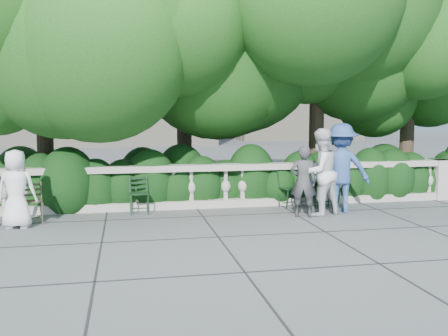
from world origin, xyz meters
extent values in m
plane|color=#505357|center=(0.00, 0.00, 0.00)|extent=(90.00, 90.00, 0.00)
cube|color=#9E998E|center=(0.00, 1.80, 0.09)|extent=(12.00, 0.32, 0.18)
cube|color=#9E998E|center=(0.00, 1.80, 0.93)|extent=(12.00, 0.36, 0.14)
cube|color=#9E998E|center=(5.78, 1.80, 0.50)|extent=(0.44, 0.44, 1.00)
cylinder|color=#3F3023|center=(-4.00, 3.40, 1.40)|extent=(0.40, 0.40, 2.80)
ellipsoid|color=#123A0F|center=(-4.00, 2.96, 3.68)|extent=(5.28, 5.28, 3.96)
cylinder|color=#3F3023|center=(-0.50, 4.00, 1.70)|extent=(0.40, 0.40, 3.40)
ellipsoid|color=#123A0F|center=(-0.50, 3.48, 4.44)|extent=(6.24, 6.24, 4.68)
cylinder|color=#3F3023|center=(3.00, 3.30, 1.50)|extent=(0.40, 0.40, 3.00)
ellipsoid|color=#123A0F|center=(3.00, 2.84, 3.92)|extent=(5.52, 5.52, 4.14)
cylinder|color=#3F3023|center=(6.00, 3.80, 1.30)|extent=(0.40, 0.40, 2.60)
ellipsoid|color=#123A0F|center=(6.00, 3.40, 3.40)|extent=(4.80, 4.80, 3.60)
imported|color=white|center=(-4.11, 0.45, 0.75)|extent=(0.80, 0.59, 1.50)
imported|color=#38383C|center=(1.56, 0.36, 0.75)|extent=(0.64, 0.53, 1.50)
imported|color=silver|center=(1.98, 0.47, 0.93)|extent=(1.09, 0.97, 1.85)
imported|color=#2E4D8B|center=(2.54, 0.68, 0.98)|extent=(1.40, 1.02, 1.95)
camera|label=1|loc=(-2.07, -9.44, 2.17)|focal=40.00mm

